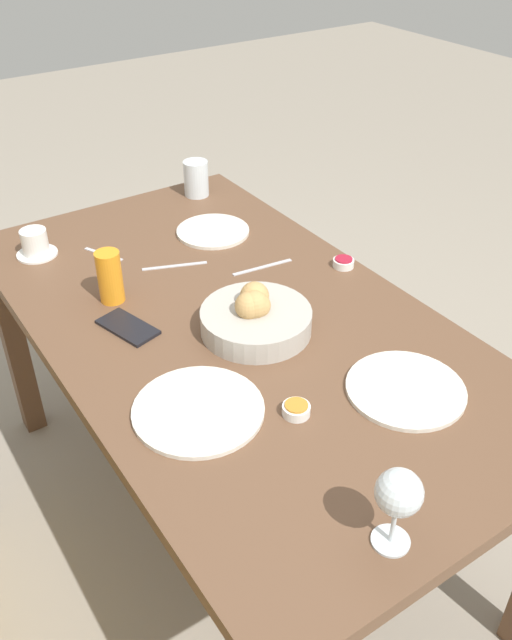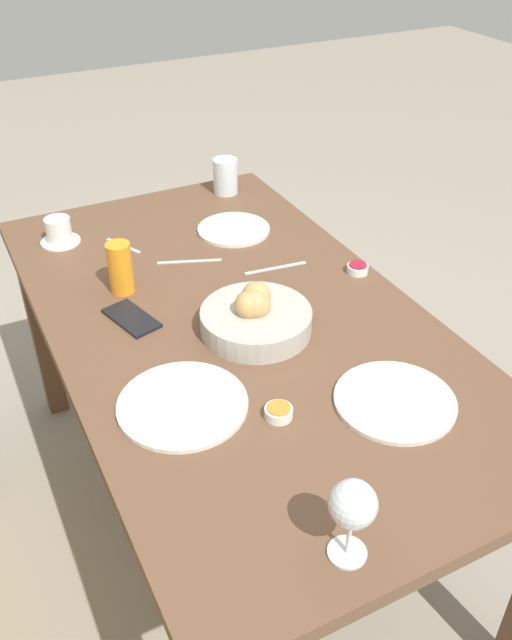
# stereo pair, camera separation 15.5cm
# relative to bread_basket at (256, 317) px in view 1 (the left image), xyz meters

# --- Properties ---
(ground_plane) EXTENTS (10.00, 10.00, 0.00)m
(ground_plane) POSITION_rel_bread_basket_xyz_m (0.07, 0.02, -0.75)
(ground_plane) COLOR gray
(dining_table) EXTENTS (1.52, 0.85, 0.71)m
(dining_table) POSITION_rel_bread_basket_xyz_m (0.07, 0.02, -0.13)
(dining_table) COLOR brown
(dining_table) RESTS_ON ground_plane
(bread_basket) EXTENTS (0.26, 0.26, 0.11)m
(bread_basket) POSITION_rel_bread_basket_xyz_m (0.00, 0.00, 0.00)
(bread_basket) COLOR #B2ADA3
(bread_basket) RESTS_ON dining_table
(plate_near_left) EXTENTS (0.25, 0.25, 0.01)m
(plate_near_left) POSITION_rel_bread_basket_xyz_m (-0.35, -0.14, -0.03)
(plate_near_left) COLOR silver
(plate_near_left) RESTS_ON dining_table
(plate_near_right) EXTENTS (0.21, 0.21, 0.01)m
(plate_near_right) POSITION_rel_bread_basket_xyz_m (0.47, -0.17, -0.03)
(plate_near_right) COLOR silver
(plate_near_right) RESTS_ON dining_table
(plate_far_center) EXTENTS (0.26, 0.26, 0.01)m
(plate_far_center) POSITION_rel_bread_basket_xyz_m (-0.17, 0.25, -0.03)
(plate_far_center) COLOR silver
(plate_far_center) RESTS_ON dining_table
(juice_glass) EXTENTS (0.06, 0.06, 0.13)m
(juice_glass) POSITION_rel_bread_basket_xyz_m (0.30, 0.22, 0.03)
(juice_glass) COLOR orange
(juice_glass) RESTS_ON dining_table
(water_tumbler) EXTENTS (0.08, 0.08, 0.11)m
(water_tumbler) POSITION_rel_bread_basket_xyz_m (0.73, -0.26, 0.02)
(water_tumbler) COLOR silver
(water_tumbler) RESTS_ON dining_table
(wine_glass) EXTENTS (0.08, 0.08, 0.16)m
(wine_glass) POSITION_rel_bread_basket_xyz_m (-0.61, 0.14, 0.07)
(wine_glass) COLOR silver
(wine_glass) RESTS_ON dining_table
(coffee_cup) EXTENTS (0.11, 0.11, 0.07)m
(coffee_cup) POSITION_rel_bread_basket_xyz_m (0.63, 0.30, -0.00)
(coffee_cup) COLOR white
(coffee_cup) RESTS_ON dining_table
(jam_bowl_berry) EXTENTS (0.06, 0.06, 0.02)m
(jam_bowl_berry) POSITION_rel_bread_basket_xyz_m (0.11, -0.36, -0.03)
(jam_bowl_berry) COLOR white
(jam_bowl_berry) RESTS_ON dining_table
(jam_bowl_honey) EXTENTS (0.06, 0.06, 0.02)m
(jam_bowl_honey) POSITION_rel_bread_basket_xyz_m (-0.28, 0.09, -0.03)
(jam_bowl_honey) COLOR white
(jam_bowl_honey) RESTS_ON dining_table
(fork_silver) EXTENTS (0.07, 0.17, 0.00)m
(fork_silver) POSITION_rel_bread_basket_xyz_m (0.36, 0.02, -0.04)
(fork_silver) COLOR #B7B7BC
(fork_silver) RESTS_ON dining_table
(knife_silver) EXTENTS (0.03, 0.17, 0.00)m
(knife_silver) POSITION_rel_bread_basket_xyz_m (0.23, -0.17, -0.04)
(knife_silver) COLOR #B7B7BC
(knife_silver) RESTS_ON dining_table
(spoon_coffee) EXTENTS (0.12, 0.07, 0.00)m
(spoon_coffee) POSITION_rel_bread_basket_xyz_m (0.53, 0.15, -0.04)
(spoon_coffee) COLOR #B7B7BC
(spoon_coffee) RESTS_ON dining_table
(cell_phone) EXTENTS (0.16, 0.11, 0.01)m
(cell_phone) POSITION_rel_bread_basket_xyz_m (0.17, 0.24, -0.03)
(cell_phone) COLOR black
(cell_phone) RESTS_ON dining_table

